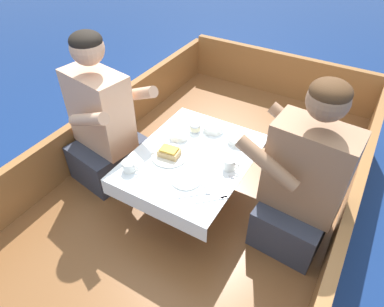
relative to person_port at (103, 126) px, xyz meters
The scene contains 22 objects.
ground_plane 0.94m from the person_port, 16.84° to the left, with size 60.00×60.00×0.00m, color navy.
boat_deck 0.85m from the person_port, 16.84° to the left, with size 1.83×3.02×0.28m, color brown.
gunwale_port 0.40m from the person_port, 143.95° to the left, with size 0.06×3.02×0.35m, color #936033.
gunwale_starboard 1.54m from the person_port, ahead, with size 0.06×3.02×0.35m, color #936033.
bow_coaming 1.80m from the person_port, 69.44° to the left, with size 1.71×0.06×0.40m, color #936033.
cockpit_table 0.63m from the person_port, ahead, with size 0.65×0.84×0.38m.
person_port is the anchor object (origin of this frame).
person_starboard 1.26m from the person_port, ahead, with size 0.55×0.47×1.00m.
plate_sandwich 0.51m from the person_port, ahead, with size 0.21×0.21×0.01m.
plate_bread 0.71m from the person_port, 10.93° to the right, with size 0.16×0.16×0.01m.
sandwich 0.51m from the person_port, ahead, with size 0.13×0.10×0.05m.
bowl_port_near 0.70m from the person_port, 29.37° to the left, with size 0.13×0.13×0.04m.
bowl_starboard_near 0.86m from the person_port, 21.58° to the left, with size 0.13×0.13×0.04m.
bowl_center_far 0.49m from the person_port, 19.83° to the left, with size 0.11×0.11×0.04m.
coffee_cup_port 0.45m from the person_port, 29.91° to the right, with size 0.10×0.07×0.06m.
coffee_cup_starboard 0.86m from the person_port, ahead, with size 0.10×0.07×0.07m.
tin_can 0.59m from the person_port, 27.96° to the left, with size 0.07×0.07×0.05m.
utensil_spoon_starboard 0.89m from the person_port, ahead, with size 0.05×0.17×0.01m.
utensil_knife_port 0.77m from the person_port, 15.08° to the left, with size 0.04×0.17×0.00m.
utensil_fork_port 0.92m from the person_port, 11.29° to the right, with size 0.13×0.13×0.00m.
utensil_spoon_center 0.84m from the person_port, 13.00° to the right, with size 0.14×0.12×0.01m.
utensil_knife_starboard 0.86m from the person_port, ahead, with size 0.17×0.05×0.00m.
Camera 1 is at (0.77, -1.45, 1.94)m, focal length 32.00 mm.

